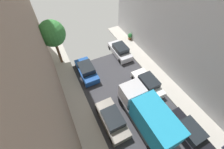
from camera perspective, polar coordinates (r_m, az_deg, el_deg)
The scene contains 8 objects.
parked_car_left_3 at distance 13.97m, azimuth 0.10°, elevation -17.31°, with size 1.78×4.20×1.57m.
parked_car_left_4 at distance 17.73m, azimuth -9.99°, elevation 1.63°, with size 1.78×4.20×1.57m.
parked_car_right_2 at distance 15.08m, azimuth 27.68°, elevation -19.30°, with size 1.78×4.20×1.57m.
parked_car_right_3 at distance 16.63m, azimuth 13.80°, elevation -3.45°, with size 1.78×4.20×1.57m.
parked_car_right_4 at distance 20.21m, azimuth 3.18°, elevation 9.36°, with size 1.78×4.20×1.57m.
delivery_truck at distance 13.31m, azimuth 14.03°, elevation -15.47°, with size 2.26×6.60×3.38m.
street_tree_0 at distance 17.97m, azimuth -22.51°, elevation 14.61°, with size 2.97×2.97×5.79m.
potted_plant_1 at distance 23.20m, azimuth 7.06°, elevation 14.75°, with size 0.69×0.69×0.99m.
Camera 1 is at (-5.27, 1.77, 13.46)m, focal length 23.25 mm.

